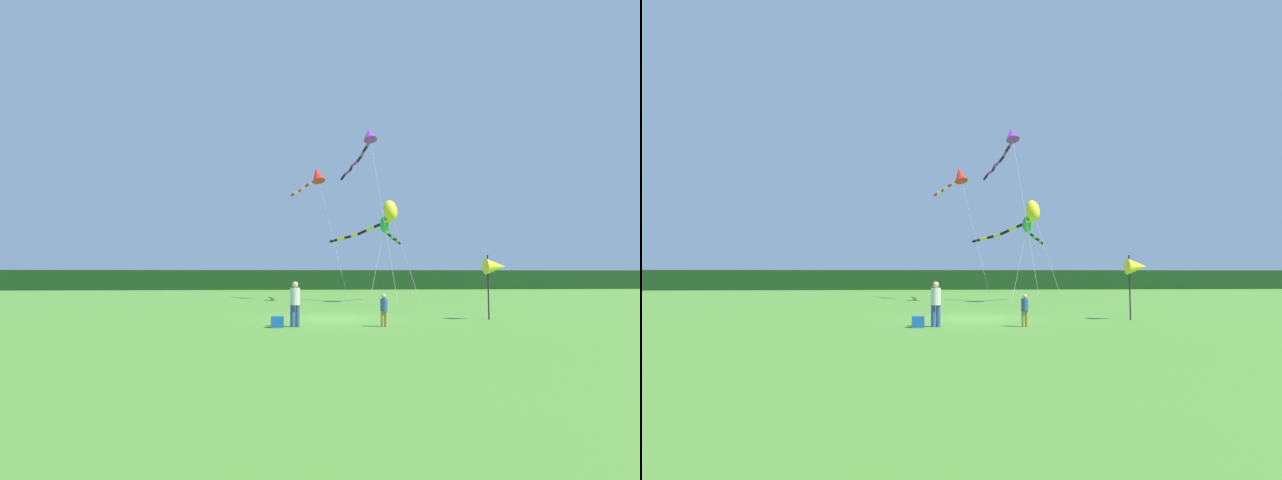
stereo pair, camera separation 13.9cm
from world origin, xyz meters
TOP-DOWN VIEW (x-y plane):
  - ground_plane at (0.00, 0.00)m, footprint 120.00×120.00m
  - distant_treeline at (0.00, 45.00)m, footprint 108.00×3.69m
  - person_adult at (-1.79, -3.59)m, footprint 0.37×0.37m
  - person_child at (1.56, -3.86)m, footprint 0.27×0.27m
  - cooler_box at (-2.45, -3.72)m, footprint 0.47×0.38m
  - banner_flag_pole at (7.09, -1.35)m, footprint 0.90×0.70m
  - kite_yellow at (5.21, 12.11)m, footprint 5.28×7.20m
  - kite_red at (0.63, 16.84)m, footprint 4.05×6.61m
  - kite_purple at (3.98, 12.73)m, footprint 2.13×11.17m
  - kite_green at (5.43, 12.81)m, footprint 3.66×5.73m

SIDE VIEW (x-z plane):
  - ground_plane at x=0.00m, z-range 0.00..0.00m
  - cooler_box at x=-2.45m, z-range 0.00..0.41m
  - person_child at x=1.56m, z-range 0.07..1.30m
  - person_adult at x=-1.79m, z-range 0.10..1.80m
  - distant_treeline at x=0.00m, z-range 0.00..2.59m
  - banner_flag_pole at x=7.09m, z-range 0.88..3.71m
  - kite_green at x=5.43m, z-range 2.29..8.66m
  - kite_yellow at x=5.21m, z-range 2.60..9.93m
  - kite_red at x=0.63m, z-range 4.51..15.23m
  - kite_purple at x=3.98m, z-range 5.37..17.97m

